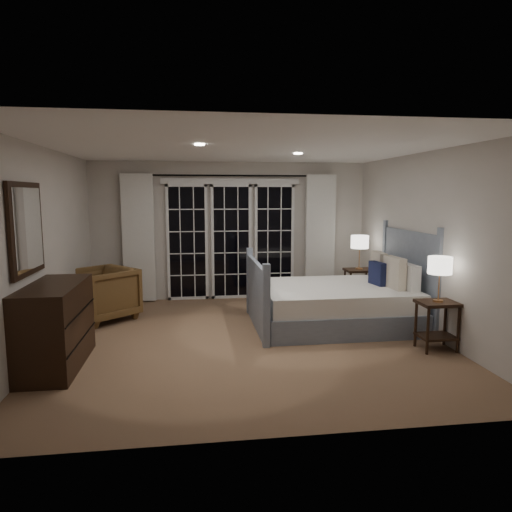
{
  "coord_description": "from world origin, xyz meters",
  "views": [
    {
      "loc": [
        -0.69,
        -5.84,
        1.92
      ],
      "look_at": [
        0.19,
        0.51,
        1.05
      ],
      "focal_mm": 32.0,
      "sensor_mm": 36.0,
      "label": 1
    }
  ],
  "objects": [
    {
      "name": "floor",
      "position": [
        0.0,
        0.0,
        0.0
      ],
      "size": [
        5.0,
        5.0,
        0.0
      ],
      "primitive_type": "plane",
      "color": "#855F47",
      "rests_on": "ground"
    },
    {
      "name": "ceiling",
      "position": [
        0.0,
        0.0,
        2.5
      ],
      "size": [
        5.0,
        5.0,
        0.0
      ],
      "primitive_type": "plane",
      "rotation": [
        3.14,
        0.0,
        0.0
      ],
      "color": "white",
      "rests_on": "wall_back"
    },
    {
      "name": "wall_left",
      "position": [
        -2.5,
        0.0,
        1.25
      ],
      "size": [
        0.02,
        5.0,
        2.5
      ],
      "primitive_type": "cube",
      "color": "beige",
      "rests_on": "floor"
    },
    {
      "name": "wall_right",
      "position": [
        2.5,
        0.0,
        1.25
      ],
      "size": [
        0.02,
        5.0,
        2.5
      ],
      "primitive_type": "cube",
      "color": "beige",
      "rests_on": "floor"
    },
    {
      "name": "wall_back",
      "position": [
        0.0,
        2.5,
        1.25
      ],
      "size": [
        5.0,
        0.02,
        2.5
      ],
      "primitive_type": "cube",
      "color": "beige",
      "rests_on": "floor"
    },
    {
      "name": "wall_front",
      "position": [
        0.0,
        -2.5,
        1.25
      ],
      "size": [
        5.0,
        0.02,
        2.5
      ],
      "primitive_type": "cube",
      "color": "beige",
      "rests_on": "floor"
    },
    {
      "name": "french_doors",
      "position": [
        0.0,
        2.46,
        1.09
      ],
      "size": [
        2.5,
        0.04,
        2.2
      ],
      "color": "black",
      "rests_on": "wall_back"
    },
    {
      "name": "curtain_rod",
      "position": [
        0.0,
        2.4,
        2.25
      ],
      "size": [
        3.5,
        0.03,
        0.03
      ],
      "primitive_type": "cylinder",
      "rotation": [
        0.0,
        1.57,
        0.0
      ],
      "color": "black",
      "rests_on": "wall_back"
    },
    {
      "name": "curtain_left",
      "position": [
        -1.65,
        2.38,
        1.15
      ],
      "size": [
        0.55,
        0.1,
        2.25
      ],
      "primitive_type": "cube",
      "color": "white",
      "rests_on": "curtain_rod"
    },
    {
      "name": "curtain_right",
      "position": [
        1.65,
        2.38,
        1.15
      ],
      "size": [
        0.55,
        0.1,
        2.25
      ],
      "primitive_type": "cube",
      "color": "white",
      "rests_on": "curtain_rod"
    },
    {
      "name": "downlight_a",
      "position": [
        0.8,
        0.6,
        2.49
      ],
      "size": [
        0.12,
        0.12,
        0.01
      ],
      "primitive_type": "cylinder",
      "color": "white",
      "rests_on": "ceiling"
    },
    {
      "name": "downlight_b",
      "position": [
        -0.6,
        -0.4,
        2.49
      ],
      "size": [
        0.12,
        0.12,
        0.01
      ],
      "primitive_type": "cylinder",
      "color": "white",
      "rests_on": "ceiling"
    },
    {
      "name": "bed",
      "position": [
        1.41,
        0.51,
        0.34
      ],
      "size": [
        2.36,
        1.7,
        1.38
      ],
      "color": "gray",
      "rests_on": "floor"
    },
    {
      "name": "nightstand_left",
      "position": [
        2.28,
        -0.72,
        0.4
      ],
      "size": [
        0.47,
        0.38,
        0.61
      ],
      "color": "black",
      "rests_on": "floor"
    },
    {
      "name": "nightstand_right",
      "position": [
        2.18,
        1.73,
        0.4
      ],
      "size": [
        0.47,
        0.38,
        0.62
      ],
      "color": "black",
      "rests_on": "floor"
    },
    {
      "name": "lamp_left",
      "position": [
        2.28,
        -0.72,
        1.05
      ],
      "size": [
        0.29,
        0.29,
        0.56
      ],
      "color": "tan",
      "rests_on": "nightstand_left"
    },
    {
      "name": "lamp_right",
      "position": [
        2.18,
        1.73,
        1.09
      ],
      "size": [
        0.31,
        0.31,
        0.59
      ],
      "color": "tan",
      "rests_on": "nightstand_right"
    },
    {
      "name": "armchair",
      "position": [
        -2.1,
        1.25,
        0.41
      ],
      "size": [
        1.24,
        1.24,
        0.81
      ],
      "primitive_type": "imported",
      "rotation": [
        0.0,
        0.0,
        -0.84
      ],
      "color": "brown",
      "rests_on": "floor"
    },
    {
      "name": "dresser",
      "position": [
        -2.23,
        -0.66,
        0.47
      ],
      "size": [
        0.56,
        1.32,
        0.94
      ],
      "color": "black",
      "rests_on": "floor"
    },
    {
      "name": "mirror",
      "position": [
        -2.47,
        -0.66,
        1.55
      ],
      "size": [
        0.05,
        0.85,
        1.0
      ],
      "color": "black",
      "rests_on": "wall_left"
    }
  ]
}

